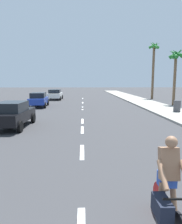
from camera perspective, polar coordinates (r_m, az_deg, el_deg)
ground_plane at (r=19.34m, az=-2.30°, el=-0.01°), size 160.00×160.00×0.00m
sidewalk_strip at (r=22.75m, az=18.30°, el=1.00°), size 3.60×80.00×0.14m
lane_stripe_2 at (r=8.57m, az=-2.43°, el=-10.68°), size 0.16×1.80×0.01m
lane_stripe_3 at (r=12.29m, az=-2.36°, el=-4.82°), size 0.16×1.80×0.01m
lane_stripe_4 at (r=14.96m, az=-2.33°, el=-2.45°), size 0.16×1.80×0.01m
lane_stripe_5 at (r=21.69m, az=-2.29°, el=0.90°), size 0.16×1.80×0.01m
lane_stripe_6 at (r=22.54m, az=-2.29°, el=1.18°), size 0.16×1.80×0.01m
lane_stripe_7 at (r=27.87m, az=-2.27°, el=2.55°), size 0.16×1.80×0.01m
lane_stripe_8 at (r=34.82m, az=-2.26°, el=3.69°), size 0.16×1.80×0.01m
cyclist at (r=4.34m, az=19.91°, el=-19.04°), size 0.62×1.71×1.82m
parked_car_black at (r=13.67m, az=-20.43°, el=-0.44°), size 1.99×4.12×1.57m
parked_car_blue at (r=23.92m, az=-13.99°, el=3.36°), size 2.04×4.10×1.57m
parked_car_white at (r=32.93m, az=-9.69°, el=4.78°), size 2.08×4.49×1.57m
palm_tree_far at (r=26.71m, az=21.92°, el=12.98°), size 1.92×1.84×6.61m
palm_tree_distant at (r=35.35m, az=16.60°, el=13.98°), size 1.76×1.72×9.03m
trash_bin_far at (r=20.06m, az=22.24°, el=1.52°), size 0.60×0.60×1.00m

